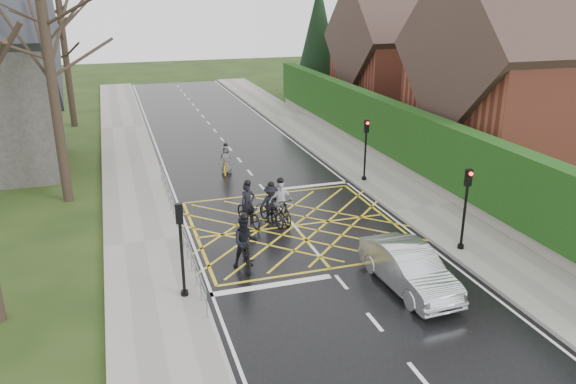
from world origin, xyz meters
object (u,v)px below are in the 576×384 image
cyclist_back (246,247)px  car (409,268)px  cyclist_rear (248,210)px  cyclist_lead (227,163)px  cyclist_front (281,206)px  cyclist_mid (271,208)px

cyclist_back → car: cyclist_back is taller
cyclist_rear → cyclist_lead: bearing=72.0°
cyclist_rear → cyclist_lead: 7.12m
cyclist_front → cyclist_mid: bearing=172.2°
cyclist_rear → cyclist_back: (-1.01, -3.71, 0.14)m
cyclist_lead → cyclist_rear: bearing=-75.0°
cyclist_back → car: 5.57m
cyclist_back → car: size_ratio=0.48×
cyclist_rear → cyclist_front: 1.35m
cyclist_lead → car: cyclist_lead is taller
cyclist_rear → cyclist_front: size_ratio=1.03×
car → cyclist_lead: bearing=100.0°
cyclist_rear → car: cyclist_rear is taller
cyclist_front → car: size_ratio=0.47×
cyclist_lead → car: size_ratio=0.41×
cyclist_front → cyclist_rear: bearing=163.5°
cyclist_mid → car: bearing=-82.8°
cyclist_front → cyclist_lead: cyclist_front is taller
cyclist_lead → car: (3.10, -13.85, 0.15)m
cyclist_rear → cyclist_lead: cyclist_rear is taller
cyclist_back → cyclist_front: cyclist_back is taller
cyclist_front → car: cyclist_front is taller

